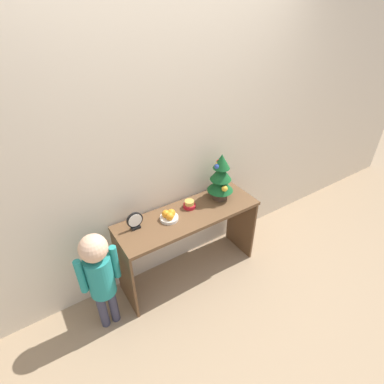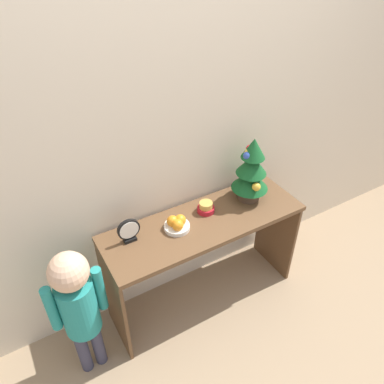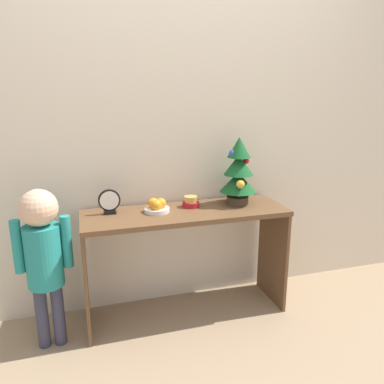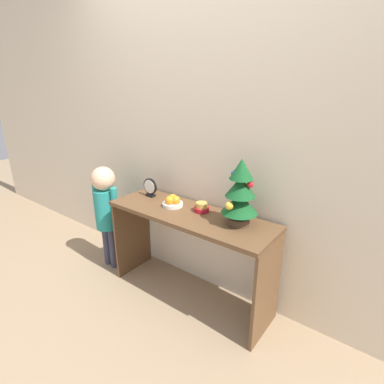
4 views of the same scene
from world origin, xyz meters
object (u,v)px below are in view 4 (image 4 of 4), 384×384
(mini_tree, at_px, (240,193))
(desk_clock, at_px, (150,188))
(fruit_bowl, at_px, (173,202))
(singing_bowl, at_px, (202,208))
(child_figure, at_px, (106,205))

(mini_tree, bearing_deg, desk_clock, 178.58)
(fruit_bowl, bearing_deg, singing_bowl, 11.79)
(fruit_bowl, distance_m, desk_clock, 0.28)
(singing_bowl, xyz_separation_m, desk_clock, (-0.50, -0.00, 0.04))
(fruit_bowl, bearing_deg, mini_tree, 2.62)
(mini_tree, distance_m, fruit_bowl, 0.57)
(desk_clock, bearing_deg, fruit_bowl, -9.21)
(fruit_bowl, relative_size, child_figure, 0.17)
(mini_tree, distance_m, desk_clock, 0.83)
(fruit_bowl, bearing_deg, desk_clock, 170.79)
(singing_bowl, distance_m, desk_clock, 0.51)
(desk_clock, bearing_deg, singing_bowl, 0.34)
(desk_clock, relative_size, child_figure, 0.16)
(desk_clock, xyz_separation_m, child_figure, (-0.37, -0.17, -0.19))
(mini_tree, distance_m, singing_bowl, 0.36)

